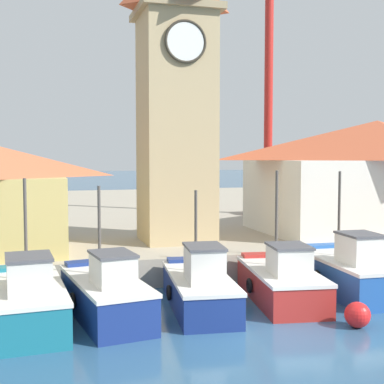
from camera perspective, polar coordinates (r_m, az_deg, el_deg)
ground_plane at (r=15.68m, az=9.30°, el=-14.96°), size 300.00×300.00×0.00m
quay_wharf at (r=40.39m, az=-6.88°, el=-2.43°), size 120.00×40.00×1.11m
fishing_boat_left_outer at (r=16.80m, az=-17.08°, el=-10.98°), size 2.35×5.18×4.37m
fishing_boat_left_inner at (r=17.12m, az=-9.19°, el=-10.62°), size 2.57×5.31×4.09m
fishing_boat_mid_left at (r=17.81m, az=0.81°, el=-10.06°), size 2.43×5.29×3.88m
fishing_boat_center at (r=18.98m, az=9.52°, el=-9.30°), size 2.73×5.21×4.52m
fishing_boat_mid_right at (r=20.53m, az=16.26°, el=-8.14°), size 2.27×5.26×4.46m
clock_tower at (r=24.61m, az=-1.72°, el=11.19°), size 3.62×3.62×14.89m
warehouse_right at (r=29.64m, az=19.06°, el=1.79°), size 12.70×7.19×5.73m
port_crane_near at (r=36.01m, az=8.02°, el=9.45°), size 2.43×8.05×19.70m
mooring_buoy at (r=16.83m, az=17.24°, el=-12.40°), size 0.76×0.76×0.76m
dock_worker_near_tower at (r=24.25m, az=12.66°, el=-3.47°), size 0.34×0.22×1.62m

